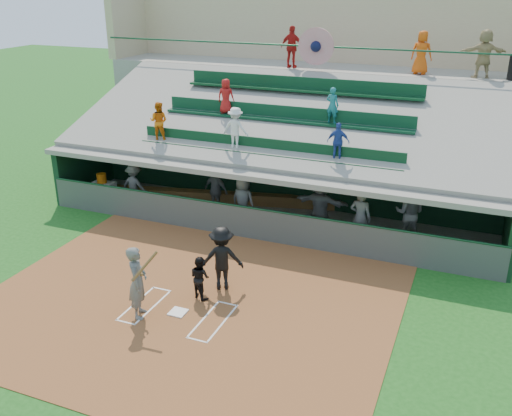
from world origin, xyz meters
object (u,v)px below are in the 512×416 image
at_px(water_cooler, 102,178).
at_px(white_table, 103,192).
at_px(home_plate, 178,312).
at_px(batter_at_plate, 138,282).
at_px(catcher, 200,277).

bearing_deg(water_cooler, white_table, 38.24).
distance_m(home_plate, white_table, 8.95).
xyz_separation_m(batter_at_plate, white_table, (-5.80, 6.44, -0.59)).
bearing_deg(water_cooler, home_plate, -41.85).
distance_m(home_plate, catcher, 1.13).
relative_size(home_plate, batter_at_plate, 0.22).
xyz_separation_m(home_plate, water_cooler, (-6.66, 5.96, 0.95)).
bearing_deg(batter_at_plate, water_cooler, 132.08).
distance_m(white_table, water_cooler, 0.57).
bearing_deg(water_cooler, batter_at_plate, -47.92).
relative_size(batter_at_plate, catcher, 1.60).
bearing_deg(catcher, water_cooler, -13.93).
distance_m(catcher, white_table, 8.48).
bearing_deg(catcher, white_table, -14.00).
height_order(home_plate, catcher, catcher).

